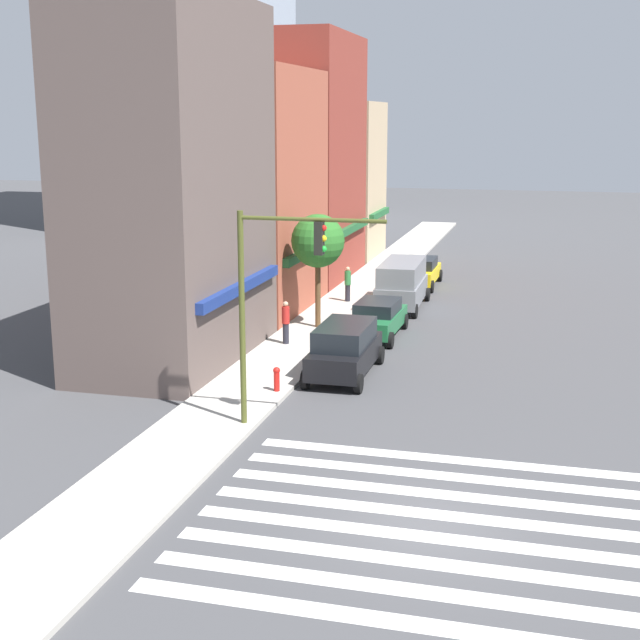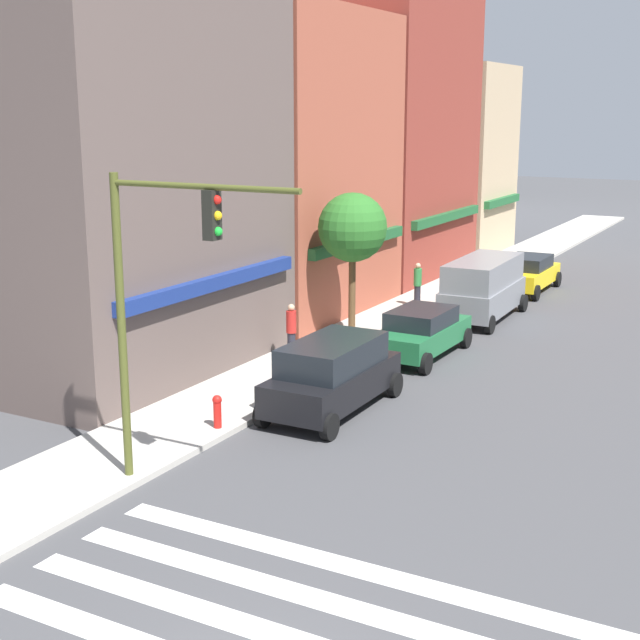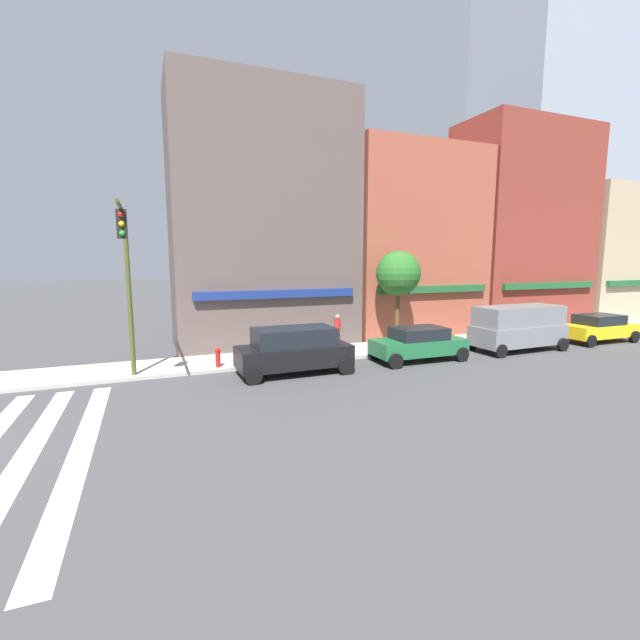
{
  "view_description": "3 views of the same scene",
  "coord_description": "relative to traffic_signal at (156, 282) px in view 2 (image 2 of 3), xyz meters",
  "views": [
    {
      "loc": [
        -19.11,
        -2.44,
        9.25
      ],
      "look_at": [
        5.27,
        4.0,
        3.5
      ],
      "focal_mm": 50.0,
      "sensor_mm": 36.0,
      "label": 1
    },
    {
      "loc": [
        -8.52,
        -5.87,
        7.81
      ],
      "look_at": [
        13.13,
        6.0,
        2.0
      ],
      "focal_mm": 50.0,
      "sensor_mm": 36.0,
      "label": 2
    },
    {
      "loc": [
        5.99,
        -11.82,
        4.75
      ],
      "look_at": [
        13.13,
        6.0,
        2.0
      ],
      "focal_mm": 24.0,
      "sensor_mm": 36.0,
      "label": 3
    }
  ],
  "objects": [
    {
      "name": "storefront_row",
      "position": [
        18.73,
        6.05,
        1.85
      ],
      "size": [
        35.13,
        5.3,
        13.82
      ],
      "color": "brown",
      "rests_on": "ground_plane"
    },
    {
      "name": "traffic_signal",
      "position": [
        0.0,
        0.0,
        0.0
      ],
      "size": [
        0.32,
        4.41,
        6.62
      ],
      "color": "#474C1E",
      "rests_on": "ground_plane"
    },
    {
      "name": "suv_black",
      "position": [
        6.18,
        -0.74,
        -3.44
      ],
      "size": [
        4.71,
        2.12,
        1.94
      ],
      "rotation": [
        0.0,
        0.0,
        0.01
      ],
      "color": "black",
      "rests_on": "ground_plane"
    },
    {
      "name": "sedan_green",
      "position": [
        12.32,
        -0.74,
        -3.63
      ],
      "size": [
        4.43,
        2.02,
        1.59
      ],
      "rotation": [
        0.0,
        0.0,
        -0.02
      ],
      "color": "#1E6638",
      "rests_on": "ground_plane"
    },
    {
      "name": "van_grey",
      "position": [
        18.45,
        -0.74,
        -3.19
      ],
      "size": [
        5.05,
        2.22,
        2.34
      ],
      "rotation": [
        0.0,
        0.0,
        0.03
      ],
      "color": "slate",
      "rests_on": "ground_plane"
    },
    {
      "name": "sedan_yellow",
      "position": [
        24.57,
        -0.74,
        -3.63
      ],
      "size": [
        4.41,
        2.02,
        1.59
      ],
      "rotation": [
        0.0,
        0.0,
        -0.0
      ],
      "color": "yellow",
      "rests_on": "ground_plane"
    },
    {
      "name": "pedestrian_green_top",
      "position": [
        18.72,
        2.06,
        -3.4
      ],
      "size": [
        0.32,
        0.32,
        1.77
      ],
      "rotation": [
        0.0,
        0.0,
        1.03
      ],
      "color": "#23232D",
      "rests_on": "sidewalk_left"
    },
    {
      "name": "pedestrian_red_jacket",
      "position": [
        9.64,
        2.56,
        -3.4
      ],
      "size": [
        0.32,
        0.32,
        1.77
      ],
      "rotation": [
        0.0,
        0.0,
        5.27
      ],
      "color": "#23232D",
      "rests_on": "sidewalk_left"
    },
    {
      "name": "fire_hydrant",
      "position": [
        3.31,
        0.96,
        -3.86
      ],
      "size": [
        0.24,
        0.24,
        0.84
      ],
      "color": "red",
      "rests_on": "sidewalk_left"
    },
    {
      "name": "street_tree",
      "position": [
        12.88,
        2.06,
        -0.51
      ],
      "size": [
        2.34,
        2.34,
        5.02
      ],
      "color": "brown",
      "rests_on": "sidewalk_left"
    }
  ]
}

